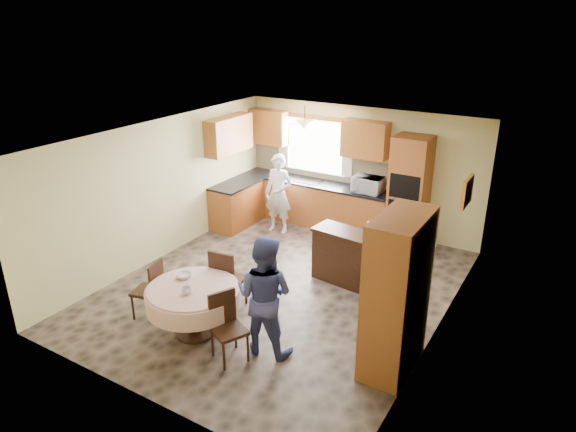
# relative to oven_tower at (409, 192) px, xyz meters

# --- Properties ---
(floor) EXTENTS (5.00, 6.00, 0.01)m
(floor) POSITION_rel_oven_tower_xyz_m (-1.15, -2.69, -1.06)
(floor) COLOR brown
(floor) RESTS_ON ground
(ceiling) EXTENTS (5.00, 6.00, 0.01)m
(ceiling) POSITION_rel_oven_tower_xyz_m (-1.15, -2.69, 1.44)
(ceiling) COLOR white
(ceiling) RESTS_ON wall_back
(wall_back) EXTENTS (5.00, 0.02, 2.50)m
(wall_back) POSITION_rel_oven_tower_xyz_m (-1.15, 0.31, 0.19)
(wall_back) COLOR #C4BB7E
(wall_back) RESTS_ON floor
(wall_front) EXTENTS (5.00, 0.02, 2.50)m
(wall_front) POSITION_rel_oven_tower_xyz_m (-1.15, -5.69, 0.19)
(wall_front) COLOR #C4BB7E
(wall_front) RESTS_ON floor
(wall_left) EXTENTS (0.02, 6.00, 2.50)m
(wall_left) POSITION_rel_oven_tower_xyz_m (-3.65, -2.69, 0.19)
(wall_left) COLOR #C4BB7E
(wall_left) RESTS_ON floor
(wall_right) EXTENTS (0.02, 6.00, 2.50)m
(wall_right) POSITION_rel_oven_tower_xyz_m (1.35, -2.69, 0.19)
(wall_right) COLOR #C4BB7E
(wall_right) RESTS_ON floor
(window) EXTENTS (1.40, 0.03, 1.10)m
(window) POSITION_rel_oven_tower_xyz_m (-2.15, 0.29, 0.54)
(window) COLOR white
(window) RESTS_ON wall_back
(curtain_left) EXTENTS (0.22, 0.02, 1.15)m
(curtain_left) POSITION_rel_oven_tower_xyz_m (-2.90, 0.24, 0.59)
(curtain_left) COLOR white
(curtain_left) RESTS_ON wall_back
(curtain_right) EXTENTS (0.22, 0.02, 1.15)m
(curtain_right) POSITION_rel_oven_tower_xyz_m (-1.40, 0.24, 0.59)
(curtain_right) COLOR white
(curtain_right) RESTS_ON wall_back
(base_cab_back) EXTENTS (3.30, 0.60, 0.88)m
(base_cab_back) POSITION_rel_oven_tower_xyz_m (-2.00, 0.01, -0.62)
(base_cab_back) COLOR #AB612D
(base_cab_back) RESTS_ON floor
(counter_back) EXTENTS (3.30, 0.64, 0.04)m
(counter_back) POSITION_rel_oven_tower_xyz_m (-2.00, 0.01, -0.16)
(counter_back) COLOR black
(counter_back) RESTS_ON base_cab_back
(base_cab_left) EXTENTS (0.60, 1.20, 0.88)m
(base_cab_left) POSITION_rel_oven_tower_xyz_m (-3.35, -0.89, -0.62)
(base_cab_left) COLOR #AB612D
(base_cab_left) RESTS_ON floor
(counter_left) EXTENTS (0.64, 1.20, 0.04)m
(counter_left) POSITION_rel_oven_tower_xyz_m (-3.35, -0.89, -0.16)
(counter_left) COLOR black
(counter_left) RESTS_ON base_cab_left
(backsplash) EXTENTS (3.30, 0.02, 0.55)m
(backsplash) POSITION_rel_oven_tower_xyz_m (-2.00, 0.30, 0.12)
(backsplash) COLOR beige
(backsplash) RESTS_ON wall_back
(wall_cab_left) EXTENTS (0.85, 0.33, 0.72)m
(wall_cab_left) POSITION_rel_oven_tower_xyz_m (-3.20, 0.15, 0.85)
(wall_cab_left) COLOR #B4662D
(wall_cab_left) RESTS_ON wall_back
(wall_cab_right) EXTENTS (0.90, 0.33, 0.72)m
(wall_cab_right) POSITION_rel_oven_tower_xyz_m (-1.00, 0.15, 0.85)
(wall_cab_right) COLOR #B4662D
(wall_cab_right) RESTS_ON wall_back
(wall_cab_side) EXTENTS (0.33, 1.20, 0.72)m
(wall_cab_side) POSITION_rel_oven_tower_xyz_m (-3.48, -0.89, 0.85)
(wall_cab_side) COLOR #B4662D
(wall_cab_side) RESTS_ON wall_left
(oven_tower) EXTENTS (0.66, 0.62, 2.12)m
(oven_tower) POSITION_rel_oven_tower_xyz_m (0.00, 0.00, 0.00)
(oven_tower) COLOR #AB612D
(oven_tower) RESTS_ON floor
(oven_upper) EXTENTS (0.56, 0.01, 0.45)m
(oven_upper) POSITION_rel_oven_tower_xyz_m (0.00, -0.31, 0.19)
(oven_upper) COLOR black
(oven_upper) RESTS_ON oven_tower
(oven_lower) EXTENTS (0.56, 0.01, 0.45)m
(oven_lower) POSITION_rel_oven_tower_xyz_m (0.00, -0.31, -0.31)
(oven_lower) COLOR black
(oven_lower) RESTS_ON oven_tower
(pendant) EXTENTS (0.36, 0.36, 0.18)m
(pendant) POSITION_rel_oven_tower_xyz_m (-2.15, -0.19, 1.06)
(pendant) COLOR beige
(pendant) RESTS_ON ceiling
(sideboard) EXTENTS (1.24, 0.63, 0.85)m
(sideboard) POSITION_rel_oven_tower_xyz_m (-0.32, -1.96, -0.64)
(sideboard) COLOR #391D0F
(sideboard) RESTS_ON floor
(space_heater) EXTENTS (0.45, 0.33, 0.59)m
(space_heater) POSITION_rel_oven_tower_xyz_m (0.41, -2.49, -0.76)
(space_heater) COLOR black
(space_heater) RESTS_ON floor
(cupboard) EXTENTS (0.54, 1.07, 2.05)m
(cupboard) POSITION_rel_oven_tower_xyz_m (1.07, -3.62, -0.04)
(cupboard) COLOR #AB612D
(cupboard) RESTS_ON floor
(dining_table) EXTENTS (1.28, 1.28, 0.73)m
(dining_table) POSITION_rel_oven_tower_xyz_m (-1.52, -4.38, -0.49)
(dining_table) COLOR #391D0F
(dining_table) RESTS_ON floor
(chair_left) EXTENTS (0.47, 0.47, 0.89)m
(chair_left) POSITION_rel_oven_tower_xyz_m (-2.33, -4.37, -0.57)
(chair_left) COLOR #391D0F
(chair_left) RESTS_ON floor
(chair_back) EXTENTS (0.48, 0.48, 0.99)m
(chair_back) POSITION_rel_oven_tower_xyz_m (-1.52, -3.66, -0.51)
(chair_back) COLOR #391D0F
(chair_back) RESTS_ON floor
(chair_right) EXTENTS (0.53, 0.53, 0.91)m
(chair_right) POSITION_rel_oven_tower_xyz_m (-0.82, -4.56, -0.56)
(chair_right) COLOR #391D0F
(chair_right) RESTS_ON floor
(framed_picture) EXTENTS (0.06, 0.52, 0.43)m
(framed_picture) POSITION_rel_oven_tower_xyz_m (1.32, -1.50, 0.68)
(framed_picture) COLOR gold
(framed_picture) RESTS_ON wall_right
(microwave) EXTENTS (0.57, 0.39, 0.32)m
(microwave) POSITION_rel_oven_tower_xyz_m (-0.82, -0.04, 0.02)
(microwave) COLOR silver
(microwave) RESTS_ON counter_back
(person_sink) EXTENTS (0.61, 0.43, 1.61)m
(person_sink) POSITION_rel_oven_tower_xyz_m (-2.43, -0.72, -0.26)
(person_sink) COLOR silver
(person_sink) RESTS_ON floor
(person_dining) EXTENTS (0.86, 0.71, 1.64)m
(person_dining) POSITION_rel_oven_tower_xyz_m (-0.49, -4.18, -0.24)
(person_dining) COLOR #393F7D
(person_dining) RESTS_ON floor
(bowl_sideboard) EXTENTS (0.23, 0.23, 0.05)m
(bowl_sideboard) POSITION_rel_oven_tower_xyz_m (-0.70, -1.96, -0.18)
(bowl_sideboard) COLOR #B2B2B2
(bowl_sideboard) RESTS_ON sideboard
(bottle_sideboard) EXTENTS (0.14, 0.14, 0.31)m
(bottle_sideboard) POSITION_rel_oven_tower_xyz_m (-0.00, -1.96, -0.05)
(bottle_sideboard) COLOR silver
(bottle_sideboard) RESTS_ON sideboard
(cup_table) EXTENTS (0.16, 0.16, 0.10)m
(cup_table) POSITION_rel_oven_tower_xyz_m (-1.47, -4.55, -0.28)
(cup_table) COLOR #B2B2B2
(cup_table) RESTS_ON dining_table
(bowl_table) EXTENTS (0.24, 0.24, 0.07)m
(bowl_table) POSITION_rel_oven_tower_xyz_m (-1.80, -4.24, -0.30)
(bowl_table) COLOR #B2B2B2
(bowl_table) RESTS_ON dining_table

